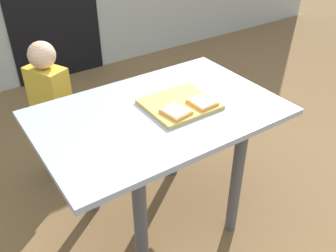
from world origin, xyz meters
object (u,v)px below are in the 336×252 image
at_px(pizza_slice_near_right, 202,102).
at_px(child_left, 52,107).
at_px(pizza_slice_near_left, 176,111).
at_px(plate_white_right, 188,87).
at_px(cutting_board, 179,104).
at_px(dining_table, 159,131).

bearing_deg(pizza_slice_near_right, child_left, 123.30).
bearing_deg(child_left, pizza_slice_near_left, -65.39).
bearing_deg(plate_white_right, pizza_slice_near_right, -107.91).
relative_size(pizza_slice_near_right, plate_white_right, 0.70).
xyz_separation_m(cutting_board, pizza_slice_near_right, (0.09, -0.07, 0.02)).
distance_m(pizza_slice_near_right, plate_white_right, 0.22).
bearing_deg(dining_table, child_left, 115.12).
height_order(dining_table, cutting_board, cutting_board).
relative_size(dining_table, child_left, 1.25).
bearing_deg(plate_white_right, pizza_slice_near_left, -137.71).
distance_m(cutting_board, child_left, 0.88).
bearing_deg(pizza_slice_near_left, pizza_slice_near_right, -0.20).
distance_m(dining_table, cutting_board, 0.18).
height_order(plate_white_right, child_left, child_left).
bearing_deg(dining_table, pizza_slice_near_left, -69.25).
xyz_separation_m(pizza_slice_near_right, plate_white_right, (0.07, 0.21, -0.02)).
bearing_deg(plate_white_right, cutting_board, -139.02).
relative_size(plate_white_right, child_left, 0.19).
distance_m(pizza_slice_near_left, child_left, 0.92).
bearing_deg(child_left, dining_table, -64.88).
bearing_deg(pizza_slice_near_right, dining_table, 153.87).
distance_m(pizza_slice_near_right, child_left, 0.99).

